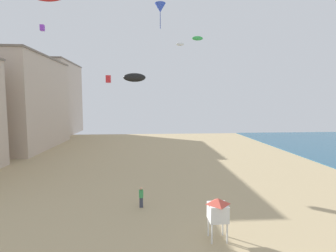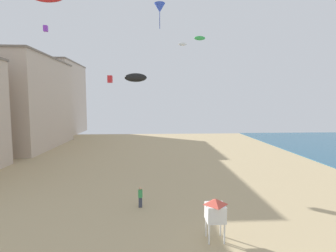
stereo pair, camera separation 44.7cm
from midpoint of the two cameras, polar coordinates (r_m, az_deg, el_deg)
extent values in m
cube|color=#C6B29E|center=(54.68, -33.49, 4.18)|extent=(17.85, 19.65, 15.91)
cube|color=#C6B29E|center=(72.72, -25.83, 5.40)|extent=(14.24, 17.12, 17.91)
cube|color=slate|center=(73.38, -26.12, 12.52)|extent=(14.52, 17.46, 0.30)
cube|color=#383D4C|center=(21.07, -6.60, -16.52)|extent=(0.28, 0.18, 0.80)
cylinder|color=#389951|center=(20.82, -6.62, -14.73)|extent=(0.34, 0.34, 0.60)
sphere|color=tan|center=(20.68, -6.63, -13.64)|extent=(0.24, 0.24, 0.24)
cylinder|color=white|center=(16.32, 8.91, -22.63)|extent=(0.10, 0.10, 1.20)
cylinder|color=white|center=(16.52, 12.19, -22.31)|extent=(0.10, 0.10, 1.20)
cylinder|color=white|center=(17.09, 8.18, -21.24)|extent=(0.10, 0.10, 1.20)
cylinder|color=white|center=(17.29, 11.30, -20.96)|extent=(0.10, 0.10, 1.20)
cube|color=white|center=(16.33, 10.21, -18.34)|extent=(1.10, 1.10, 1.00)
pyramid|color=#D14C3D|center=(16.07, 10.25, -16.13)|extent=(1.10, 1.10, 0.35)
cone|color=blue|center=(22.09, -2.38, 24.77)|extent=(0.85, 0.85, 0.69)
cylinder|color=#233995|center=(21.78, -2.37, 22.39)|extent=(0.05, 0.05, 1.23)
ellipsoid|color=white|center=(44.59, 2.41, 17.72)|extent=(1.39, 0.39, 0.54)
cube|color=red|center=(32.71, -13.51, 10.11)|extent=(0.56, 0.56, 0.88)
ellipsoid|color=green|center=(41.76, 6.25, 18.81)|extent=(1.68, 0.47, 0.65)
cube|color=purple|center=(45.91, -26.43, 18.96)|extent=(0.56, 0.56, 0.89)
ellipsoid|color=black|center=(29.46, -7.90, 10.63)|extent=(2.49, 0.69, 0.97)
camera|label=1|loc=(0.22, -90.55, -0.05)|focal=27.43mm
camera|label=2|loc=(0.22, 89.45, 0.05)|focal=27.43mm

